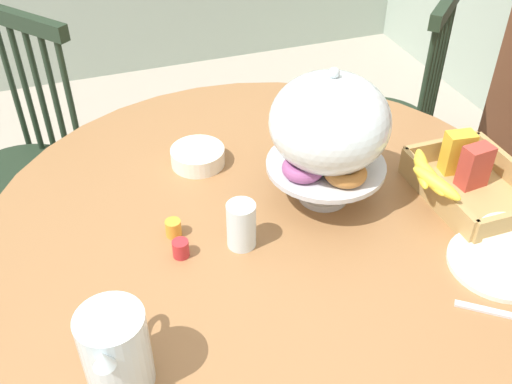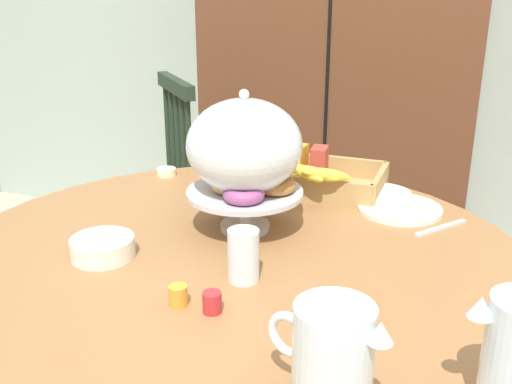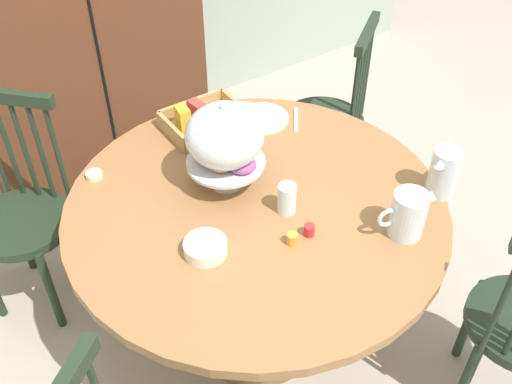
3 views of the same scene
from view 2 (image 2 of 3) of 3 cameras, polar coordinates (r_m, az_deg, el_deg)
wooden_armoire at (r=2.59m, az=8.42°, el=12.31°), size 1.18×0.60×1.96m
dining_table at (r=1.42m, az=-2.19°, el=-12.89°), size 1.34×1.34×0.74m
windsor_chair_far_side at (r=2.30m, az=-10.36°, el=-2.54°), size 0.47×0.47×0.97m
pastry_stand_with_dome at (r=1.40m, az=-1.08°, el=3.81°), size 0.28×0.28×0.34m
milk_pitcher at (r=0.88m, az=7.26°, el=-15.73°), size 0.20×0.12×0.16m
cereal_basket at (r=1.71m, az=6.22°, el=1.40°), size 0.32×0.30×0.12m
china_plate_large at (r=1.62m, az=13.53°, el=-1.55°), size 0.22×0.22×0.01m
china_plate_small at (r=1.69m, az=12.07°, el=-0.13°), size 0.15×0.15×0.01m
cereal_bowl at (r=1.36m, az=-14.41°, el=-5.14°), size 0.14×0.14×0.04m
drinking_glass at (r=1.21m, az=-1.20°, el=-6.07°), size 0.06×0.06×0.11m
butter_dish at (r=1.87m, az=-8.54°, el=1.91°), size 0.06×0.06×0.02m
jam_jar_strawberry at (r=1.12m, az=-4.20°, el=-10.44°), size 0.04×0.04×0.04m
jam_jar_apricot at (r=1.15m, az=-7.43°, el=-9.75°), size 0.04×0.04×0.04m
table_knife at (r=1.71m, az=10.23°, el=-0.19°), size 0.11×0.14×0.01m
dinner_fork at (r=1.73m, az=9.58°, el=0.10°), size 0.11×0.14×0.01m
soup_spoon at (r=1.53m, az=17.20°, el=-3.27°), size 0.11×0.14×0.01m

